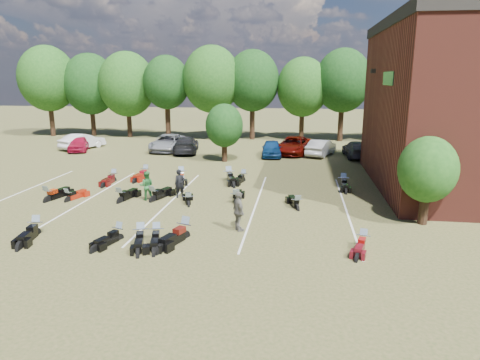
% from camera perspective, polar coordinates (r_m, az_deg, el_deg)
% --- Properties ---
extents(ground, '(160.00, 160.00, 0.00)m').
position_cam_1_polar(ground, '(21.80, -3.97, -5.44)').
color(ground, brown).
rests_on(ground, ground).
extents(car_0, '(3.08, 4.62, 1.46)m').
position_cam_1_polar(car_0, '(44.94, -20.70, 4.57)').
color(car_0, maroon).
rests_on(car_0, ground).
extents(car_1, '(3.38, 4.96, 1.55)m').
position_cam_1_polar(car_1, '(46.16, -20.28, 4.87)').
color(car_1, silver).
rests_on(car_1, ground).
extents(car_2, '(2.73, 5.76, 1.59)m').
position_cam_1_polar(car_2, '(42.80, -9.61, 4.93)').
color(car_2, gray).
rests_on(car_2, ground).
extents(car_3, '(3.10, 5.68, 1.56)m').
position_cam_1_polar(car_3, '(41.38, -7.21, 4.70)').
color(car_3, black).
rests_on(car_3, ground).
extents(car_4, '(2.00, 4.41, 1.47)m').
position_cam_1_polar(car_4, '(39.25, 4.24, 4.22)').
color(car_4, navy).
rests_on(car_4, ground).
extents(car_5, '(3.07, 4.84, 1.51)m').
position_cam_1_polar(car_5, '(40.20, 10.76, 4.27)').
color(car_5, '#A1A19D').
rests_on(car_5, ground).
extents(car_6, '(3.84, 6.21, 1.60)m').
position_cam_1_polar(car_6, '(40.78, 7.14, 4.60)').
color(car_6, '#5C0A05').
rests_on(car_6, ground).
extents(car_7, '(2.35, 5.21, 1.48)m').
position_cam_1_polar(car_7, '(40.01, 15.32, 3.96)').
color(car_7, '#35353A').
rests_on(car_7, ground).
extents(person_black, '(0.75, 0.66, 1.72)m').
position_cam_1_polar(person_black, '(25.89, -8.04, -0.48)').
color(person_black, black).
rests_on(person_black, ground).
extents(person_green, '(0.99, 0.86, 1.73)m').
position_cam_1_polar(person_green, '(25.71, -12.35, -0.75)').
color(person_green, '#27682F').
rests_on(person_green, ground).
extents(person_grey, '(0.97, 1.20, 1.91)m').
position_cam_1_polar(person_grey, '(20.08, -0.19, -4.21)').
color(person_grey, '#5F5C51').
rests_on(person_grey, ground).
extents(motorcycle_1, '(1.12, 2.40, 1.29)m').
position_cam_1_polar(motorcycle_1, '(21.95, -25.48, -6.64)').
color(motorcycle_1, black).
rests_on(motorcycle_1, ground).
extents(motorcycle_2, '(1.27, 2.27, 1.21)m').
position_cam_1_polar(motorcycle_2, '(19.58, -13.04, -8.02)').
color(motorcycle_2, black).
rests_on(motorcycle_2, ground).
extents(motorcycle_3, '(1.23, 2.13, 1.13)m').
position_cam_1_polar(motorcycle_3, '(20.03, -15.88, -7.69)').
color(motorcycle_3, black).
rests_on(motorcycle_3, ground).
extents(motorcycle_4, '(1.16, 2.20, 1.17)m').
position_cam_1_polar(motorcycle_4, '(19.52, -11.01, -7.98)').
color(motorcycle_4, black).
rests_on(motorcycle_4, ground).
extents(motorcycle_5, '(1.54, 2.61, 1.39)m').
position_cam_1_polar(motorcycle_5, '(19.62, -7.40, -7.72)').
color(motorcycle_5, black).
rests_on(motorcycle_5, ground).
extents(motorcycle_6, '(1.17, 2.11, 1.12)m').
position_cam_1_polar(motorcycle_6, '(19.21, 16.01, -8.63)').
color(motorcycle_6, '#500B13').
rests_on(motorcycle_6, ground).
extents(motorcycle_7, '(1.16, 2.10, 1.12)m').
position_cam_1_polar(motorcycle_7, '(26.99, -21.89, -2.66)').
color(motorcycle_7, maroon).
rests_on(motorcycle_7, ground).
extents(motorcycle_8, '(1.30, 2.53, 1.35)m').
position_cam_1_polar(motorcycle_8, '(27.42, -24.19, -2.63)').
color(motorcycle_8, black).
rests_on(motorcycle_8, ground).
extents(motorcycle_9, '(1.20, 2.39, 1.27)m').
position_cam_1_polar(motorcycle_9, '(25.80, -15.61, -2.89)').
color(motorcycle_9, black).
rests_on(motorcycle_9, ground).
extents(motorcycle_10, '(1.49, 2.50, 1.33)m').
position_cam_1_polar(motorcycle_10, '(25.57, -11.45, -2.80)').
color(motorcycle_10, black).
rests_on(motorcycle_10, ground).
extents(motorcycle_11, '(1.20, 2.12, 1.12)m').
position_cam_1_polar(motorcycle_11, '(24.36, -6.86, -3.44)').
color(motorcycle_11, black).
rests_on(motorcycle_11, ground).
extents(motorcycle_12, '(0.80, 2.31, 1.28)m').
position_cam_1_polar(motorcycle_12, '(24.47, -0.49, -3.27)').
color(motorcycle_12, black).
rests_on(motorcycle_12, ground).
extents(motorcycle_13, '(1.22, 2.22, 1.18)m').
position_cam_1_polar(motorcycle_13, '(23.73, 7.61, -3.93)').
color(motorcycle_13, black).
rests_on(motorcycle_13, ground).
extents(motorcycle_14, '(0.73, 2.22, 1.24)m').
position_cam_1_polar(motorcycle_14, '(31.00, -16.47, -0.21)').
color(motorcycle_14, '#480A0A').
rests_on(motorcycle_14, ground).
extents(motorcycle_15, '(0.94, 2.37, 1.29)m').
position_cam_1_polar(motorcycle_15, '(31.72, -12.48, 0.34)').
color(motorcycle_15, maroon).
rests_on(motorcycle_15, ground).
extents(motorcycle_17, '(1.45, 2.55, 1.36)m').
position_cam_1_polar(motorcycle_17, '(30.42, -7.80, -0.03)').
color(motorcycle_17, black).
rests_on(motorcycle_17, ground).
extents(motorcycle_18, '(1.24, 2.22, 1.18)m').
position_cam_1_polar(motorcycle_18, '(29.79, 0.40, -0.19)').
color(motorcycle_18, black).
rests_on(motorcycle_18, ground).
extents(motorcycle_19, '(1.58, 2.64, 1.40)m').
position_cam_1_polar(motorcycle_19, '(30.01, -1.49, -0.09)').
color(motorcycle_19, black).
rests_on(motorcycle_19, ground).
extents(motorcycle_20, '(0.73, 2.27, 1.26)m').
position_cam_1_polar(motorcycle_20, '(29.12, 13.58, -0.90)').
color(motorcycle_20, black).
rests_on(motorcycle_20, ground).
extents(tree_line, '(56.00, 6.00, 9.79)m').
position_cam_1_polar(tree_line, '(49.44, 1.82, 12.67)').
color(tree_line, black).
rests_on(tree_line, ground).
extents(young_tree_near_building, '(2.80, 2.80, 4.16)m').
position_cam_1_polar(young_tree_near_building, '(22.45, 23.74, 1.28)').
color(young_tree_near_building, black).
rests_on(young_tree_near_building, ground).
extents(young_tree_midfield, '(3.20, 3.20, 4.70)m').
position_cam_1_polar(young_tree_midfield, '(36.43, -2.11, 7.27)').
color(young_tree_midfield, black).
rests_on(young_tree_midfield, ground).
extents(parking_lines, '(20.10, 14.00, 0.01)m').
position_cam_1_polar(parking_lines, '(25.30, -9.24, -2.87)').
color(parking_lines, silver).
rests_on(parking_lines, ground).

